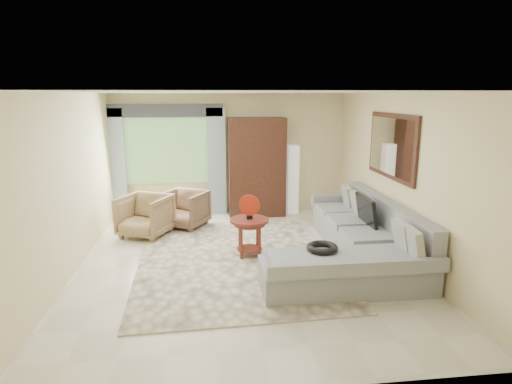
{
  "coord_description": "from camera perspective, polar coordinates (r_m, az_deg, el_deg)",
  "views": [
    {
      "loc": [
        -0.55,
        -6.25,
        2.57
      ],
      "look_at": [
        0.25,
        0.35,
        1.05
      ],
      "focal_mm": 30.0,
      "sensor_mm": 36.0,
      "label": 1
    }
  ],
  "objects": [
    {
      "name": "floor_lamp",
      "position": [
        9.4,
        4.89,
        1.67
      ],
      "size": [
        0.24,
        0.24,
        1.5
      ],
      "primitive_type": "cube",
      "color": "silver",
      "rests_on": "ground"
    },
    {
      "name": "garden_hose",
      "position": [
        5.9,
        8.82,
        -7.34
      ],
      "size": [
        0.43,
        0.43,
        0.09
      ],
      "primitive_type": "torus",
      "color": "black",
      "rests_on": "sectional_sofa"
    },
    {
      "name": "wall_mirror",
      "position": [
        7.3,
        17.61,
        5.83
      ],
      "size": [
        0.05,
        1.7,
        1.05
      ],
      "color": "black",
      "rests_on": "wall_right"
    },
    {
      "name": "armoire",
      "position": [
        9.16,
        0.09,
        3.33
      ],
      "size": [
        1.2,
        0.55,
        2.1
      ],
      "primitive_type": "cube",
      "color": "black",
      "rests_on": "ground"
    },
    {
      "name": "area_rug",
      "position": [
        6.87,
        -2.77,
        -9.0
      ],
      "size": [
        3.13,
        4.1,
        0.02
      ],
      "primitive_type": "cube",
      "rotation": [
        0.0,
        0.0,
        0.03
      ],
      "color": "beige",
      "rests_on": "ground"
    },
    {
      "name": "curtain_left",
      "position": [
        9.42,
        -18.18,
        3.57
      ],
      "size": [
        0.4,
        0.08,
        2.3
      ],
      "primitive_type": "cube",
      "color": "#9EB7CC",
      "rests_on": "ground"
    },
    {
      "name": "window",
      "position": [
        9.33,
        -11.82,
        5.4
      ],
      "size": [
        1.8,
        0.04,
        1.4
      ],
      "primitive_type": "cube",
      "color": "#669E59",
      "rests_on": "wall_back"
    },
    {
      "name": "tv_screen",
      "position": [
        7.21,
        14.5,
        -2.41
      ],
      "size": [
        0.14,
        0.74,
        0.48
      ],
      "primitive_type": "cube",
      "rotation": [
        0.0,
        -0.17,
        0.0
      ],
      "color": "black",
      "rests_on": "sectional_sofa"
    },
    {
      "name": "red_disc",
      "position": [
        6.78,
        -0.88,
        -1.76
      ],
      "size": [
        0.33,
        0.14,
        0.34
      ],
      "primitive_type": "cylinder",
      "rotation": [
        1.57,
        0.0,
        -0.34
      ],
      "color": "#9D220F",
      "rests_on": "coffee_table"
    },
    {
      "name": "armchair_right",
      "position": [
        8.55,
        -9.52,
        -2.26
      ],
      "size": [
        1.07,
        1.07,
        0.73
      ],
      "primitive_type": "imported",
      "rotation": [
        0.0,
        0.0,
        -0.51
      ],
      "color": "brown",
      "rests_on": "ground"
    },
    {
      "name": "valance",
      "position": [
        9.19,
        -12.1,
        10.61
      ],
      "size": [
        2.4,
        0.12,
        0.26
      ],
      "primitive_type": "cube",
      "color": "#1E232D",
      "rests_on": "wall_back"
    },
    {
      "name": "armchair_left",
      "position": [
        8.17,
        -14.58,
        -3.07
      ],
      "size": [
        1.1,
        1.12,
        0.77
      ],
      "primitive_type": "imported",
      "rotation": [
        0.0,
        0.0,
        -0.44
      ],
      "color": "#997C53",
      "rests_on": "ground"
    },
    {
      "name": "sectional_sofa",
      "position": [
        6.89,
        13.39,
        -6.86
      ],
      "size": [
        2.3,
        3.46,
        0.9
      ],
      "color": "#92959A",
      "rests_on": "ground"
    },
    {
      "name": "coffee_table",
      "position": [
        6.93,
        -0.87,
        -5.98
      ],
      "size": [
        0.63,
        0.63,
        0.63
      ],
      "rotation": [
        0.0,
        0.0,
        -0.42
      ],
      "color": "#4F1B15",
      "rests_on": "ground"
    },
    {
      "name": "ground",
      "position": [
        6.78,
        -1.77,
        -9.41
      ],
      "size": [
        6.0,
        6.0,
        0.0
      ],
      "primitive_type": "plane",
      "color": "silver",
      "rests_on": "ground"
    },
    {
      "name": "curtain_right",
      "position": [
        9.24,
        -5.29,
        3.99
      ],
      "size": [
        0.4,
        0.08,
        2.3
      ],
      "primitive_type": "cube",
      "color": "#9EB7CC",
      "rests_on": "ground"
    },
    {
      "name": "potted_plant",
      "position": [
        9.47,
        -14.91,
        -1.55
      ],
      "size": [
        0.58,
        0.52,
        0.56
      ],
      "primitive_type": "imported",
      "rotation": [
        0.0,
        0.0,
        -0.17
      ],
      "color": "#999999",
      "rests_on": "ground"
    }
  ]
}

